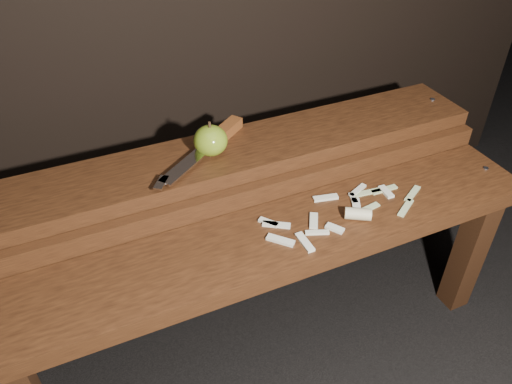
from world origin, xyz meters
name	(u,v)px	position (x,y,z in m)	size (l,w,h in m)	color
ground	(265,338)	(0.00, 0.00, 0.00)	(60.00, 60.00, 0.00)	black
bench_front_tier	(279,260)	(0.00, -0.06, 0.35)	(1.20, 0.20, 0.42)	black
bench_rear_tier	(238,179)	(0.00, 0.17, 0.41)	(1.20, 0.21, 0.50)	black
apple	(211,141)	(-0.06, 0.17, 0.53)	(0.08, 0.08, 0.08)	olive
knife	(214,141)	(-0.04, 0.20, 0.51)	(0.26, 0.20, 0.03)	brown
apple_scraps	(346,212)	(0.16, -0.06, 0.43)	(0.40, 0.15, 0.03)	beige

